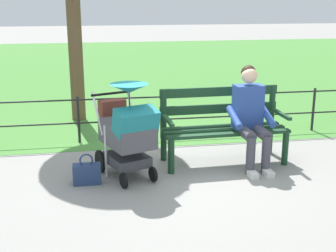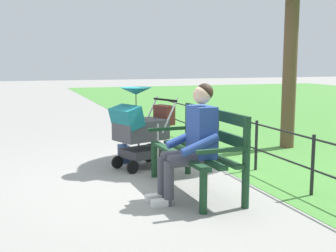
{
  "view_description": "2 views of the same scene",
  "coord_description": "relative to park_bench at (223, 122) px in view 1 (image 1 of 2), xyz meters",
  "views": [
    {
      "loc": [
        1.05,
        5.41,
        2.1
      ],
      "look_at": [
        0.15,
        0.22,
        0.61
      ],
      "focal_mm": 48.93,
      "sensor_mm": 36.0,
      "label": 1
    },
    {
      "loc": [
        -5.26,
        1.88,
        1.51
      ],
      "look_at": [
        -0.13,
        0.11,
        0.71
      ],
      "focal_mm": 46.99,
      "sensor_mm": 36.0,
      "label": 2
    }
  ],
  "objects": [
    {
      "name": "stroller",
      "position": [
        1.27,
        0.37,
        0.07
      ],
      "size": [
        0.76,
        0.99,
        1.15
      ],
      "color": "black",
      "rests_on": "ground"
    },
    {
      "name": "park_fence",
      "position": [
        0.36,
        -1.11,
        -0.11
      ],
      "size": [
        7.44,
        0.04,
        0.7
      ],
      "color": "black",
      "rests_on": "ground"
    },
    {
      "name": "grass_lawn",
      "position": [
        0.63,
        -8.68,
        -0.52
      ],
      "size": [
        40.0,
        16.0,
        0.01
      ],
      "primitive_type": "cube",
      "color": "#478438",
      "rests_on": "ground"
    },
    {
      "name": "person_on_bench",
      "position": [
        -0.3,
        0.22,
        0.15
      ],
      "size": [
        0.54,
        0.74,
        1.28
      ],
      "color": "#42424C",
      "rests_on": "ground"
    },
    {
      "name": "park_bench",
      "position": [
        0.0,
        0.0,
        0.0
      ],
      "size": [
        1.62,
        0.65,
        0.96
      ],
      "color": "#193D23",
      "rests_on": "ground"
    },
    {
      "name": "handbag",
      "position": [
        1.76,
        0.5,
        -0.4
      ],
      "size": [
        0.32,
        0.14,
        0.37
      ],
      "color": "navy",
      "rests_on": "ground"
    },
    {
      "name": "ground_plane",
      "position": [
        0.63,
        0.12,
        -0.53
      ],
      "size": [
        60.0,
        60.0,
        0.0
      ],
      "primitive_type": "plane",
      "color": "gray"
    }
  ]
}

